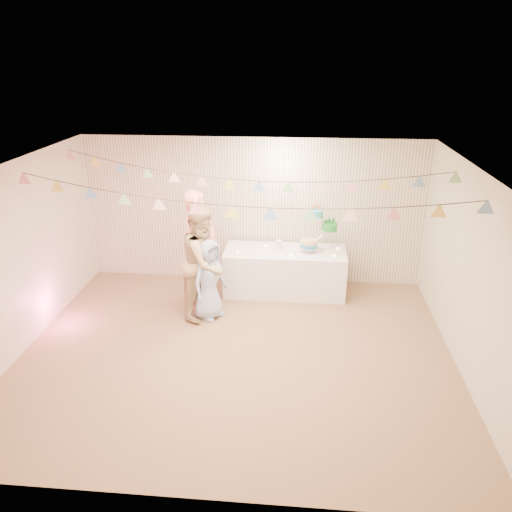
# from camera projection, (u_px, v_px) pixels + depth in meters

# --- Properties ---
(floor) EXTENTS (6.00, 6.00, 0.00)m
(floor) POSITION_uv_depth(u_px,v_px,m) (237.00, 352.00, 7.02)
(floor) COLOR brown
(floor) RESTS_ON ground
(ceiling) EXTENTS (6.00, 6.00, 0.00)m
(ceiling) POSITION_uv_depth(u_px,v_px,m) (234.00, 170.00, 6.03)
(ceiling) COLOR white
(ceiling) RESTS_ON ground
(back_wall) EXTENTS (6.00, 6.00, 0.00)m
(back_wall) POSITION_uv_depth(u_px,v_px,m) (253.00, 211.00, 8.83)
(back_wall) COLOR white
(back_wall) RESTS_ON ground
(front_wall) EXTENTS (6.00, 6.00, 0.00)m
(front_wall) POSITION_uv_depth(u_px,v_px,m) (197.00, 387.00, 4.23)
(front_wall) COLOR white
(front_wall) RESTS_ON ground
(left_wall) EXTENTS (5.00, 5.00, 0.00)m
(left_wall) POSITION_uv_depth(u_px,v_px,m) (17.00, 260.00, 6.78)
(left_wall) COLOR white
(left_wall) RESTS_ON ground
(right_wall) EXTENTS (5.00, 5.00, 0.00)m
(right_wall) POSITION_uv_depth(u_px,v_px,m) (471.00, 277.00, 6.28)
(right_wall) COLOR white
(right_wall) RESTS_ON ground
(table) EXTENTS (2.07, 0.83, 0.78)m
(table) POSITION_uv_depth(u_px,v_px,m) (285.00, 271.00, 8.66)
(table) COLOR white
(table) RESTS_ON floor
(cake_stand) EXTENTS (0.68, 0.40, 0.76)m
(cake_stand) POSITION_uv_depth(u_px,v_px,m) (318.00, 231.00, 8.38)
(cake_stand) COLOR silver
(cake_stand) RESTS_ON table
(cake_bottom) EXTENTS (0.31, 0.31, 0.15)m
(cake_bottom) POSITION_uv_depth(u_px,v_px,m) (309.00, 248.00, 8.45)
(cake_bottom) COLOR teal
(cake_bottom) RESTS_ON cake_stand
(cake_middle) EXTENTS (0.27, 0.27, 0.22)m
(cake_middle) POSITION_uv_depth(u_px,v_px,m) (329.00, 231.00, 8.45)
(cake_middle) COLOR #1D872F
(cake_middle) RESTS_ON cake_stand
(cake_top_tier) EXTENTS (0.25, 0.25, 0.19)m
(cake_top_tier) POSITION_uv_depth(u_px,v_px,m) (316.00, 218.00, 8.26)
(cake_top_tier) COLOR #40ACC9
(cake_top_tier) RESTS_ON cake_stand
(platter) EXTENTS (0.34, 0.34, 0.02)m
(platter) POSITION_uv_depth(u_px,v_px,m) (248.00, 251.00, 8.52)
(platter) COLOR white
(platter) RESTS_ON table
(posy) EXTENTS (0.15, 0.15, 0.17)m
(posy) POSITION_uv_depth(u_px,v_px,m) (279.00, 246.00, 8.54)
(posy) COLOR white
(posy) RESTS_ON table
(person_adult_a) EXTENTS (0.74, 0.85, 1.96)m
(person_adult_a) POSITION_uv_depth(u_px,v_px,m) (200.00, 250.00, 7.97)
(person_adult_a) COLOR #F68B80
(person_adult_a) RESTS_ON floor
(person_adult_b) EXTENTS (0.89, 1.03, 1.81)m
(person_adult_b) POSITION_uv_depth(u_px,v_px,m) (204.00, 262.00, 7.73)
(person_adult_b) COLOR tan
(person_adult_b) RESTS_ON floor
(person_child) EXTENTS (0.69, 0.76, 1.31)m
(person_child) POSITION_uv_depth(u_px,v_px,m) (209.00, 279.00, 7.74)
(person_child) COLOR #A6BDEB
(person_child) RESTS_ON floor
(bunting_back) EXTENTS (5.60, 1.10, 0.40)m
(bunting_back) POSITION_uv_depth(u_px,v_px,m) (244.00, 170.00, 7.14)
(bunting_back) COLOR pink
(bunting_back) RESTS_ON ceiling
(bunting_front) EXTENTS (5.60, 0.90, 0.36)m
(bunting_front) POSITION_uv_depth(u_px,v_px,m) (232.00, 197.00, 5.96)
(bunting_front) COLOR #72A5E5
(bunting_front) RESTS_ON ceiling
(tealight_0) EXTENTS (0.04, 0.04, 0.03)m
(tealight_0) POSITION_uv_depth(u_px,v_px,m) (238.00, 251.00, 8.43)
(tealight_0) COLOR #FFD88C
(tealight_0) RESTS_ON table
(tealight_1) EXTENTS (0.04, 0.04, 0.03)m
(tealight_1) POSITION_uv_depth(u_px,v_px,m) (265.00, 245.00, 8.70)
(tealight_1) COLOR #FFD88C
(tealight_1) RESTS_ON table
(tealight_2) EXTENTS (0.04, 0.04, 0.03)m
(tealight_2) POSITION_uv_depth(u_px,v_px,m) (291.00, 255.00, 8.29)
(tealight_2) COLOR #FFD88C
(tealight_2) RESTS_ON table
(tealight_3) EXTENTS (0.04, 0.04, 0.03)m
(tealight_3) POSITION_uv_depth(u_px,v_px,m) (306.00, 246.00, 8.68)
(tealight_3) COLOR #FFD88C
(tealight_3) RESTS_ON table
(tealight_4) EXTENTS (0.04, 0.04, 0.03)m
(tealight_4) POSITION_uv_depth(u_px,v_px,m) (334.00, 255.00, 8.27)
(tealight_4) COLOR #FFD88C
(tealight_4) RESTS_ON table
(tealight_5) EXTENTS (0.04, 0.04, 0.03)m
(tealight_5) POSITION_uv_depth(u_px,v_px,m) (338.00, 248.00, 8.57)
(tealight_5) COLOR #FFD88C
(tealight_5) RESTS_ON table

